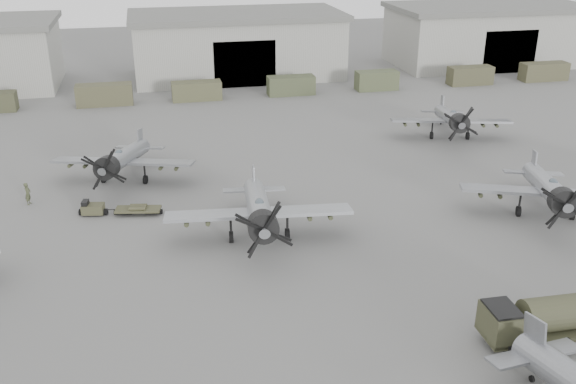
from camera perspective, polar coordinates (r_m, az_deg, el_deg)
name	(u,v)px	position (r m, az deg, el deg)	size (l,w,h in m)	color
ground	(402,328)	(36.44, 10.13, -11.77)	(220.00, 220.00, 0.00)	#5A5A57
hangar_center	(237,44)	(91.56, -4.55, 12.97)	(29.00, 14.80, 8.70)	gray
hangar_right	(487,34)	(103.79, 17.29, 13.25)	(29.00, 14.80, 8.70)	gray
support_truck_2	(104,95)	(79.85, -16.00, 8.32)	(6.52, 2.20, 2.52)	#45442D
support_truck_3	(197,91)	(79.91, -8.12, 8.90)	(6.00, 2.20, 2.25)	#47482F
support_truck_4	(291,85)	(81.58, 0.27, 9.46)	(5.90, 2.20, 2.34)	#40462E
support_truck_5	(377,80)	(84.73, 7.89, 9.80)	(5.40, 2.20, 2.43)	#444C31
support_truck_6	(470,76)	(90.04, 15.88, 9.93)	(5.89, 2.20, 2.40)	#41412A
support_truck_7	(544,72)	(95.63, 21.79, 9.92)	(6.49, 2.20, 2.41)	#45432D
aircraft_mid_1	(259,210)	(43.58, -2.59, -1.64)	(13.00, 11.70, 5.17)	#979BA0
aircraft_mid_2	(550,190)	(50.71, 22.23, 0.20)	(12.55, 11.33, 5.07)	#92949A
aircraft_far_0	(122,159)	(55.03, -14.55, 2.84)	(11.93, 10.74, 4.77)	gray
aircraft_far_1	(452,119)	(66.32, 14.34, 6.35)	(12.00, 10.80, 4.78)	gray
fuel_tanker	(545,318)	(36.55, 21.86, -10.32)	(6.87, 3.00, 2.63)	#393A26
tug_trailer	(110,209)	(50.10, -15.53, -1.47)	(5.94, 2.17, 1.18)	#3F3E29
ground_crew	(28,194)	(53.77, -22.13, -0.13)	(0.65, 0.43, 1.78)	#3F442D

